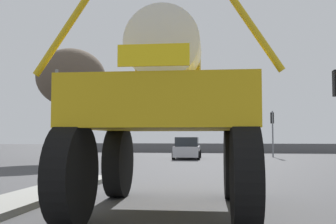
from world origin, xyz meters
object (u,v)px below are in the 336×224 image
Objects in this scene: oversize_sprayer at (167,113)px; bare_tree_left at (71,78)px; sedan_ahead at (187,149)px; traffic_signal_near_left at (58,100)px; traffic_signal_far_right at (239,124)px; traffic_signal_far_left at (272,124)px.

oversize_sprayer is 18.20m from bare_tree_left.
oversize_sprayer is at bearing -61.69° from bare_tree_left.
sedan_ahead is at bearing 29.46° from bare_tree_left.
sedan_ahead is 1.07× the size of traffic_signal_near_left.
traffic_signal_near_left is at bearing 41.26° from oversize_sprayer.
bare_tree_left is at bearing 117.79° from sedan_ahead.
traffic_signal_far_right is at bearing 69.01° from traffic_signal_near_left.
bare_tree_left is at bearing -146.73° from traffic_signal_far_right.
traffic_signal_far_right is at bearing -51.98° from sedan_ahead.
traffic_signal_far_right is (3.71, 3.08, 1.84)m from sedan_ahead.
oversize_sprayer is 1.53× the size of traffic_signal_far_right.
traffic_signal_far_left is 2.55m from traffic_signal_far_right.
sedan_ahead is 0.58× the size of bare_tree_left.
bare_tree_left reaches higher than traffic_signal_far_right.
oversize_sprayer is 1.53× the size of traffic_signal_far_left.
bare_tree_left is at bearing 109.74° from traffic_signal_near_left.
oversize_sprayer is 1.29× the size of sedan_ahead.
oversize_sprayer is at bearing -46.85° from traffic_signal_near_left.
traffic_signal_far_left is (6.26, 3.08, 1.84)m from sedan_ahead.
sedan_ahead is at bearing 77.96° from traffic_signal_near_left.
traffic_signal_near_left is (-3.17, -14.86, 2.13)m from sedan_ahead.
traffic_signal_far_left is (9.43, 17.94, -0.28)m from traffic_signal_near_left.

